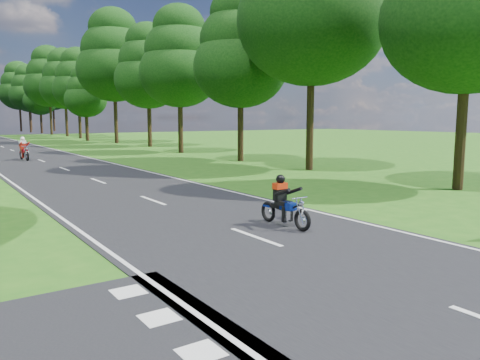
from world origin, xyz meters
TOP-DOWN VIEW (x-y plane):
  - ground at (0.00, 0.00)m, footprint 160.00×160.00m
  - rider_near_blue at (1.29, 2.48)m, footprint 0.58×1.63m
  - rider_far_red at (-0.85, 27.07)m, footprint 0.75×1.92m

SIDE VIEW (x-z plane):
  - ground at x=0.00m, z-range 0.00..0.00m
  - rider_near_blue at x=1.29m, z-range 0.02..1.37m
  - rider_far_red at x=-0.85m, z-range 0.02..1.59m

